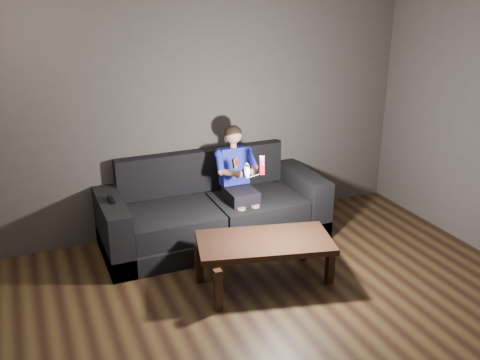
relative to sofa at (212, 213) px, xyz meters
name	(u,v)px	position (x,y,z in m)	size (l,w,h in m)	color
floor	(304,359)	(-0.07, -2.12, -0.29)	(5.00, 5.00, 0.00)	black
back_wall	(191,108)	(-0.07, 0.38, 1.06)	(5.00, 0.04, 2.70)	#3B3432
sofa	(212,213)	(0.00, 0.00, 0.00)	(2.33, 1.00, 0.90)	black
child	(237,172)	(0.26, -0.07, 0.44)	(0.44, 0.54, 1.08)	black
wii_remote_red	(262,165)	(0.35, -0.49, 0.64)	(0.06, 0.08, 0.19)	#ED001F
nunchuk_white	(247,170)	(0.19, -0.48, 0.61)	(0.08, 0.10, 0.16)	white
wii_remote_black	(111,200)	(-1.05, -0.09, 0.36)	(0.05, 0.16, 0.03)	black
coffee_table	(265,246)	(0.12, -1.03, 0.08)	(1.31, 0.87, 0.44)	black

